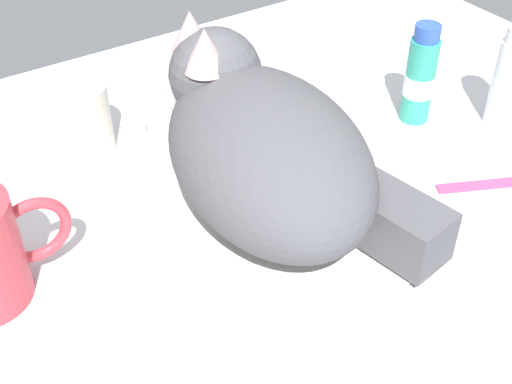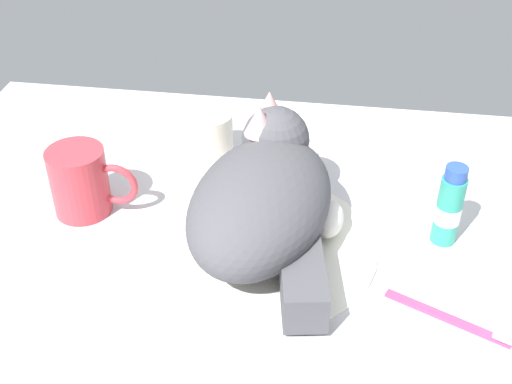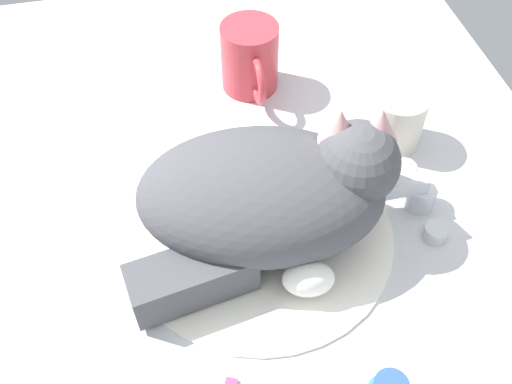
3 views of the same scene
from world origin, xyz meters
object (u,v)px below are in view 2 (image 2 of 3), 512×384
faucet (278,157)px  cat (265,197)px  toothpaste_bottle (449,208)px  toothbrush (455,319)px  rinse_cup (210,136)px  coffee_mug (82,182)px

faucet → cat: (0.46, -17.63, 5.20)cm
toothpaste_bottle → toothbrush: size_ratio=0.81×
faucet → cat: cat is taller
faucet → toothbrush: faucet is taller
cat → toothbrush: 27.48cm
rinse_cup → toothbrush: bearing=-40.7°
toothbrush → cat: bearing=154.8°
cat → toothbrush: cat is taller
coffee_mug → toothbrush: 52.72cm
rinse_cup → coffee_mug: bearing=-133.0°
cat → coffee_mug: bearing=173.1°
cat → toothpaste_bottle: size_ratio=2.67×
coffee_mug → toothpaste_bottle: (50.27, 0.70, 0.51)cm
rinse_cup → toothpaste_bottle: toothpaste_bottle is taller
rinse_cup → toothbrush: (35.53, -30.57, -3.51)cm
cat → toothbrush: (24.06, -11.32, -6.93)cm
faucet → cat: 18.39cm
coffee_mug → rinse_cup: 21.96cm
coffee_mug → toothbrush: coffee_mug is taller
faucet → rinse_cup: bearing=171.7°
rinse_cup → cat: bearing=-59.2°
toothbrush → toothpaste_bottle: bearing=90.8°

